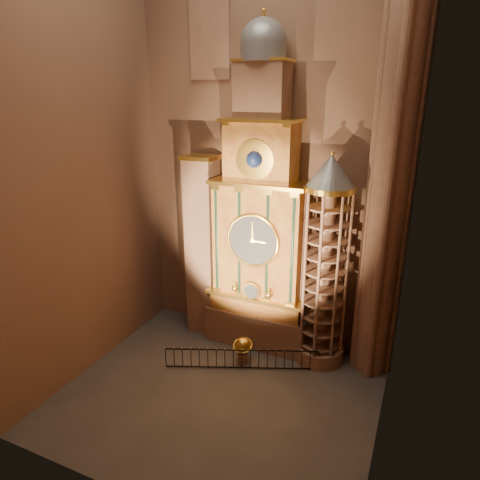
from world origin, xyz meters
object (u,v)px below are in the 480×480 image
at_px(astronomical_clock, 260,228).
at_px(celestial_globe, 243,348).
at_px(iron_railing, 242,359).
at_px(stair_turret, 324,266).
at_px(portrait_tower, 203,247).

distance_m(astronomical_clock, celestial_globe, 6.24).
xyz_separation_m(astronomical_clock, iron_railing, (0.20, -2.80, -6.09)).
height_order(celestial_globe, iron_railing, celestial_globe).
relative_size(astronomical_clock, stair_turret, 1.55).
distance_m(portrait_tower, iron_railing, 6.46).
distance_m(portrait_tower, stair_turret, 6.91).
height_order(astronomical_clock, stair_turret, astronomical_clock).
distance_m(astronomical_clock, iron_railing, 6.70).
xyz_separation_m(astronomical_clock, celestial_globe, (0.01, -2.26, -5.81)).
xyz_separation_m(celestial_globe, iron_railing, (0.19, -0.53, -0.27)).
distance_m(portrait_tower, celestial_globe, 5.93).
relative_size(celestial_globe, iron_railing, 0.20).
distance_m(astronomical_clock, stair_turret, 3.78).
bearing_deg(stair_turret, astronomical_clock, 175.70).
bearing_deg(portrait_tower, stair_turret, -2.33).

